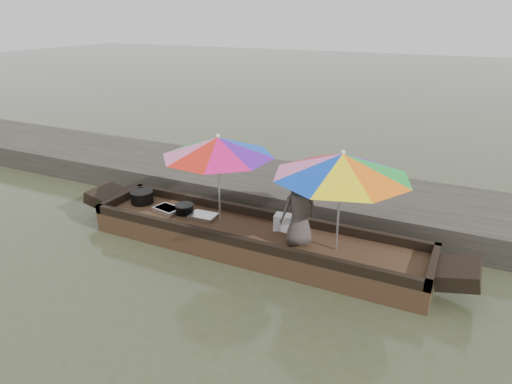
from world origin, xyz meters
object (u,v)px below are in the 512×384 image
at_px(supply_bag, 283,222).
at_px(vendor, 299,210).
at_px(tray_crayfish, 167,210).
at_px(umbrella_stern, 339,202).
at_px(boat_hull, 253,241).
at_px(cooking_pot, 142,197).
at_px(charcoal_grill, 185,209).
at_px(tray_scallop, 203,216).
at_px(umbrella_bow, 219,181).

height_order(supply_bag, vendor, vendor).
xyz_separation_m(tray_crayfish, umbrella_stern, (3.11, 0.01, 0.73)).
distance_m(boat_hull, cooking_pot, 2.42).
distance_m(cooking_pot, charcoal_grill, 0.99).
relative_size(boat_hull, umbrella_stern, 2.82).
distance_m(tray_crayfish, vendor, 2.58).
bearing_deg(tray_scallop, boat_hull, -4.81).
distance_m(umbrella_bow, umbrella_stern, 2.01).
relative_size(tray_crayfish, umbrella_bow, 0.25).
bearing_deg(boat_hull, tray_crayfish, -179.82).
distance_m(tray_crayfish, tray_scallop, 0.71).
distance_m(boat_hull, umbrella_stern, 1.68).
bearing_deg(charcoal_grill, tray_crayfish, -161.11).
relative_size(tray_crayfish, charcoal_grill, 1.45).
bearing_deg(vendor, supply_bag, -86.05).
height_order(boat_hull, vendor, vendor).
xyz_separation_m(cooking_pot, tray_scallop, (1.38, -0.06, -0.08)).
relative_size(vendor, umbrella_stern, 0.57).
relative_size(tray_scallop, supply_bag, 1.64).
xyz_separation_m(umbrella_bow, umbrella_stern, (2.01, 0.00, 0.00)).
distance_m(vendor, umbrella_bow, 1.45).
xyz_separation_m(tray_crayfish, umbrella_bow, (1.09, 0.01, 0.73)).
xyz_separation_m(boat_hull, charcoal_grill, (-1.41, 0.10, 0.25)).
bearing_deg(vendor, tray_scallop, -49.40).
height_order(charcoal_grill, umbrella_bow, umbrella_bow).
bearing_deg(tray_scallop, charcoal_grill, 178.06).
bearing_deg(boat_hull, umbrella_stern, 0.00).
bearing_deg(boat_hull, cooking_pot, 176.42).
height_order(tray_scallop, charcoal_grill, charcoal_grill).
relative_size(cooking_pot, vendor, 0.37).
xyz_separation_m(tray_crayfish, charcoal_grill, (0.30, 0.10, 0.03)).
height_order(cooking_pot, tray_crayfish, cooking_pot).
distance_m(supply_bag, umbrella_bow, 1.25).
xyz_separation_m(cooking_pot, umbrella_bow, (1.77, -0.15, 0.66)).
height_order(tray_crayfish, umbrella_stern, umbrella_stern).
xyz_separation_m(boat_hull, supply_bag, (0.41, 0.27, 0.30)).
bearing_deg(tray_scallop, tray_crayfish, -172.63).
relative_size(cooking_pot, tray_scallop, 0.92).
height_order(tray_crayfish, supply_bag, supply_bag).
bearing_deg(vendor, tray_crayfish, -45.84).
relative_size(tray_crayfish, supply_bag, 1.64).
height_order(charcoal_grill, umbrella_stern, umbrella_stern).
bearing_deg(tray_scallop, umbrella_bow, -12.32).
height_order(umbrella_bow, umbrella_stern, same).
distance_m(boat_hull, tray_crayfish, 1.73).
distance_m(tray_scallop, vendor, 1.91).
bearing_deg(umbrella_stern, tray_crayfish, -179.90).
xyz_separation_m(supply_bag, umbrella_bow, (-1.04, -0.27, 0.65)).
bearing_deg(vendor, cooking_pot, -48.19).
height_order(boat_hull, cooking_pot, cooking_pot).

